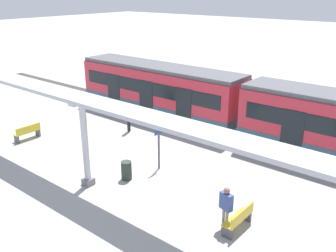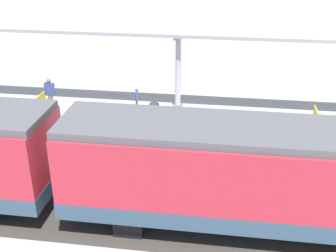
# 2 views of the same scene
# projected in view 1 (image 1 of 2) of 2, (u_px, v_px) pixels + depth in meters

# --- Properties ---
(ground_plane) EXTENTS (176.00, 176.00, 0.00)m
(ground_plane) POSITION_uv_depth(u_px,v_px,m) (141.00, 157.00, 18.98)
(ground_plane) COLOR #9B9D9D
(tactile_edge_strip) EXTENTS (0.39, 34.38, 0.01)m
(tactile_edge_strip) POSITION_uv_depth(u_px,v_px,m) (184.00, 136.00, 21.70)
(tactile_edge_strip) COLOR gold
(tactile_edge_strip) RESTS_ON ground
(trackbed) EXTENTS (3.20, 46.38, 0.01)m
(trackbed) POSITION_uv_depth(u_px,v_px,m) (201.00, 127.00, 23.01)
(trackbed) COLOR #38332D
(trackbed) RESTS_ON ground
(train_near_carriage) EXTENTS (2.65, 11.88, 3.48)m
(train_near_carriage) POSITION_uv_depth(u_px,v_px,m) (159.00, 90.00, 24.37)
(train_near_carriage) COLOR #B92837
(train_near_carriage) RESTS_ON ground
(canopy_pillar_second) EXTENTS (1.10, 0.44, 3.85)m
(canopy_pillar_second) POSITION_uv_depth(u_px,v_px,m) (85.00, 144.00, 15.69)
(canopy_pillar_second) COLOR slate
(canopy_pillar_second) RESTS_ON ground
(canopy_beam) EXTENTS (1.20, 27.73, 0.16)m
(canopy_beam) POSITION_uv_depth(u_px,v_px,m) (79.00, 98.00, 15.07)
(canopy_beam) COLOR #A8AAB2
(canopy_beam) RESTS_ON canopy_pillar_nearest
(bench_near_end) EXTENTS (1.50, 0.44, 0.86)m
(bench_near_end) POSITION_uv_depth(u_px,v_px,m) (28.00, 132.00, 21.06)
(bench_near_end) COLOR gold
(bench_near_end) RESTS_ON ground
(bench_mid_platform) EXTENTS (1.51, 0.47, 0.86)m
(bench_mid_platform) POSITION_uv_depth(u_px,v_px,m) (239.00, 219.00, 13.17)
(bench_mid_platform) COLOR gold
(bench_mid_platform) RESTS_ON ground
(trash_bin) EXTENTS (0.48, 0.48, 0.87)m
(trash_bin) POSITION_uv_depth(u_px,v_px,m) (126.00, 170.00, 16.68)
(trash_bin) COLOR #273028
(trash_bin) RESTS_ON ground
(platform_info_sign) EXTENTS (0.56, 0.10, 2.20)m
(platform_info_sign) POSITION_uv_depth(u_px,v_px,m) (159.00, 143.00, 17.35)
(platform_info_sign) COLOR #4C4C51
(platform_info_sign) RESTS_ON ground
(passenger_waiting_near_edge) EXTENTS (0.54, 0.36, 1.73)m
(passenger_waiting_near_edge) POSITION_uv_depth(u_px,v_px,m) (128.00, 115.00, 22.00)
(passenger_waiting_near_edge) COLOR #292029
(passenger_waiting_near_edge) RESTS_ON ground
(passenger_by_the_benches) EXTENTS (0.35, 0.53, 1.70)m
(passenger_by_the_benches) POSITION_uv_depth(u_px,v_px,m) (226.00, 204.00, 12.95)
(passenger_by_the_benches) COLOR gray
(passenger_by_the_benches) RESTS_ON ground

